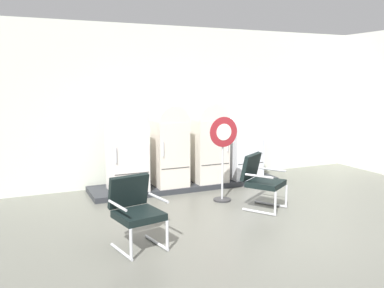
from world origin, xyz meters
The scene contains 11 objects.
ground centered at (0.00, 0.00, -0.03)m, with size 12.00×10.00×0.05m, color #63635A.
back_wall centered at (0.00, 3.66, 1.66)m, with size 11.76×0.12×3.28m.
side_wall_right centered at (4.66, 2.48, 1.63)m, with size 0.16×2.20×3.28m.
display_plinth centered at (0.00, 3.02, 0.05)m, with size 3.91×0.95×0.10m, color #2C2F33.
refrigerator_0 centered at (-1.26, 2.90, 0.91)m, with size 0.69×0.65×1.54m.
refrigerator_1 centered at (-0.40, 2.88, 0.95)m, with size 0.62×0.61×1.59m.
refrigerator_2 centered at (0.45, 2.92, 0.96)m, with size 0.66×0.68×1.61m.
refrigerator_3 centered at (1.28, 2.89, 0.87)m, with size 0.66×0.63×1.46m.
armchair_left centered at (-1.82, 0.45, 0.52)m, with size 0.70×0.75×0.93m.
armchair_right centered at (0.59, 1.17, 0.52)m, with size 0.82×0.85×0.93m.
sign_stand centered at (0.21, 1.83, 0.82)m, with size 0.54×0.32×1.53m.
Camera 1 is at (-3.25, -4.58, 2.18)m, focal length 38.63 mm.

